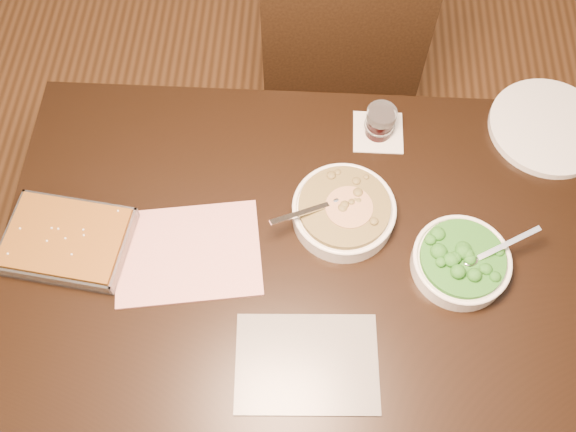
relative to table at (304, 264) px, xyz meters
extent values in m
plane|color=#3F2512|center=(0.00, 0.00, -0.65)|extent=(4.00, 4.00, 0.00)
cube|color=black|center=(0.00, 0.00, 0.08)|extent=(1.40, 0.90, 0.04)
cube|color=black|center=(0.00, 0.00, 0.01)|extent=(1.26, 0.76, 0.08)
cylinder|color=black|center=(-0.62, -0.37, -0.30)|extent=(0.07, 0.07, 0.71)
cylinder|color=black|center=(-0.62, 0.37, -0.30)|extent=(0.07, 0.07, 0.71)
cylinder|color=black|center=(0.62, 0.37, -0.30)|extent=(0.07, 0.07, 0.71)
cube|color=#C13742|center=(-0.27, -0.03, 0.10)|extent=(0.36, 0.29, 0.01)
cube|color=#222329|center=(0.01, -0.27, 0.10)|extent=(0.31, 0.23, 0.01)
cube|color=white|center=(0.17, 0.33, 0.10)|extent=(0.12, 0.12, 0.00)
cylinder|color=white|center=(0.09, 0.08, 0.12)|extent=(0.24, 0.24, 0.05)
torus|color=white|center=(0.09, 0.08, 0.14)|extent=(0.24, 0.24, 0.01)
cylinder|color=#33290D|center=(0.09, 0.08, 0.15)|extent=(0.21, 0.21, 0.02)
cube|color=silver|center=(0.02, 0.05, 0.16)|extent=(0.14, 0.09, 0.05)
cylinder|color=maroon|center=(0.10, 0.08, 0.16)|extent=(0.11, 0.11, 0.00)
cylinder|color=white|center=(0.35, -0.03, 0.12)|extent=(0.22, 0.22, 0.04)
torus|color=white|center=(0.35, -0.03, 0.14)|extent=(0.22, 0.22, 0.01)
cylinder|color=#114B12|center=(0.35, -0.03, 0.14)|extent=(0.19, 0.19, 0.02)
cube|color=silver|center=(0.41, 0.00, 0.16)|extent=(0.13, 0.07, 0.05)
cube|color=silver|center=(-0.54, -0.02, 0.10)|extent=(0.30, 0.24, 0.01)
cube|color=#532E0B|center=(-0.54, -0.02, 0.12)|extent=(0.28, 0.22, 0.04)
cube|color=silver|center=(-0.53, 0.08, 0.12)|extent=(0.27, 0.04, 0.04)
cube|color=silver|center=(-0.55, -0.12, 0.12)|extent=(0.27, 0.04, 0.04)
cube|color=silver|center=(-0.40, -0.04, 0.12)|extent=(0.03, 0.20, 0.04)
cube|color=silver|center=(-0.67, 0.00, 0.12)|extent=(0.03, 0.20, 0.04)
cylinder|color=black|center=(0.17, 0.33, 0.13)|extent=(0.07, 0.07, 0.06)
cylinder|color=silver|center=(0.17, 0.33, 0.17)|extent=(0.07, 0.07, 0.02)
cylinder|color=white|center=(0.60, 0.36, 0.11)|extent=(0.30, 0.30, 0.02)
cube|color=black|center=(0.07, 0.87, -0.17)|extent=(0.51, 0.51, 0.04)
cylinder|color=black|center=(0.26, 1.09, -0.43)|extent=(0.04, 0.04, 0.46)
cylinder|color=black|center=(0.29, 0.68, -0.43)|extent=(0.04, 0.04, 0.46)
cylinder|color=black|center=(-0.15, 1.05, -0.43)|extent=(0.04, 0.04, 0.46)
cylinder|color=black|center=(-0.11, 0.64, -0.43)|extent=(0.04, 0.04, 0.46)
cube|color=black|center=(0.09, 0.65, 0.10)|extent=(0.47, 0.08, 0.50)
camera|label=1|loc=(-0.01, -0.62, 1.43)|focal=40.00mm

